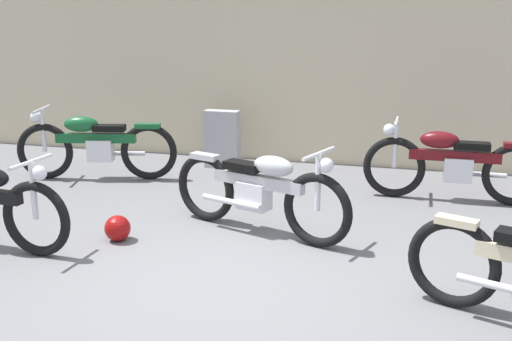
{
  "coord_description": "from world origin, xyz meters",
  "views": [
    {
      "loc": [
        1.56,
        -4.63,
        2.25
      ],
      "look_at": [
        -0.12,
        1.61,
        0.55
      ],
      "focal_mm": 43.19,
      "sensor_mm": 36.0,
      "label": 1
    }
  ],
  "objects_px": {
    "stone_marker": "(222,139)",
    "motorcycle_green": "(95,145)",
    "helmet": "(118,228)",
    "motorcycle_silver": "(259,191)",
    "motorcycle_maroon": "(452,164)"
  },
  "relations": [
    {
      "from": "helmet",
      "to": "motorcycle_green",
      "type": "distance_m",
      "value": 2.48
    },
    {
      "from": "stone_marker",
      "to": "motorcycle_silver",
      "type": "relative_size",
      "value": 0.41
    },
    {
      "from": "helmet",
      "to": "motorcycle_silver",
      "type": "distance_m",
      "value": 1.47
    },
    {
      "from": "stone_marker",
      "to": "motorcycle_silver",
      "type": "xyz_separation_m",
      "value": [
        1.22,
        -2.52,
        0.04
      ]
    },
    {
      "from": "stone_marker",
      "to": "helmet",
      "type": "height_order",
      "value": "stone_marker"
    },
    {
      "from": "motorcycle_maroon",
      "to": "motorcycle_green",
      "type": "distance_m",
      "value": 4.62
    },
    {
      "from": "motorcycle_maroon",
      "to": "helmet",
      "type": "bearing_deg",
      "value": 34.8
    },
    {
      "from": "motorcycle_maroon",
      "to": "stone_marker",
      "type": "bearing_deg",
      "value": -14.81
    },
    {
      "from": "motorcycle_maroon",
      "to": "motorcycle_green",
      "type": "height_order",
      "value": "motorcycle_green"
    },
    {
      "from": "motorcycle_silver",
      "to": "motorcycle_green",
      "type": "xyz_separation_m",
      "value": [
        -2.68,
        1.46,
        0.01
      ]
    },
    {
      "from": "stone_marker",
      "to": "motorcycle_silver",
      "type": "distance_m",
      "value": 2.8
    },
    {
      "from": "stone_marker",
      "to": "motorcycle_maroon",
      "type": "relative_size",
      "value": 0.39
    },
    {
      "from": "motorcycle_maroon",
      "to": "motorcycle_green",
      "type": "bearing_deg",
      "value": 2.78
    },
    {
      "from": "stone_marker",
      "to": "motorcycle_maroon",
      "type": "bearing_deg",
      "value": -14.97
    },
    {
      "from": "stone_marker",
      "to": "motorcycle_green",
      "type": "height_order",
      "value": "motorcycle_green"
    }
  ]
}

